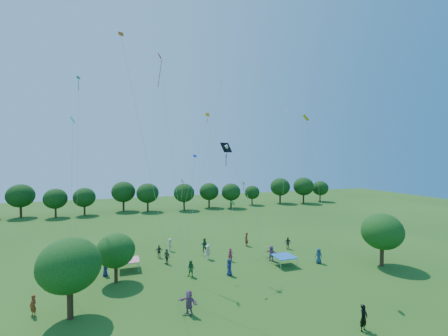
% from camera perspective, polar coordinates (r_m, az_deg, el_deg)
% --- Properties ---
extents(near_tree_west, '(4.50, 4.50, 6.06)m').
position_cam_1_polar(near_tree_west, '(25.92, -27.37, -16.15)').
color(near_tree_west, '#422B19').
rests_on(near_tree_west, ground).
extents(near_tree_north, '(3.61, 3.61, 4.75)m').
position_cam_1_polar(near_tree_north, '(31.40, -19.94, -14.56)').
color(near_tree_north, '#422B19').
rests_on(near_tree_north, ground).
extents(near_tree_east, '(4.39, 4.39, 5.82)m').
position_cam_1_polar(near_tree_east, '(38.00, 27.92, -10.66)').
color(near_tree_east, '#422B19').
rests_on(near_tree_east, ground).
extents(treeline, '(88.01, 8.77, 6.77)m').
position_cam_1_polar(treeline, '(69.39, -12.71, -4.60)').
color(treeline, '#422B19').
rests_on(treeline, ground).
extents(tent_red_stripe, '(2.20, 2.20, 1.10)m').
position_cam_1_polar(tent_red_stripe, '(34.91, -17.74, -16.40)').
color(tent_red_stripe, '#E71B45').
rests_on(tent_red_stripe, ground).
extents(tent_blue, '(2.20, 2.20, 1.10)m').
position_cam_1_polar(tent_blue, '(35.21, 11.37, -16.18)').
color(tent_blue, '#1B5EB3').
rests_on(tent_blue, ground).
extents(man_in_black, '(0.79, 0.63, 1.83)m').
position_cam_1_polar(man_in_black, '(25.07, 25.07, -24.43)').
color(man_in_black, black).
rests_on(man_in_black, ground).
extents(crowd_person_0, '(0.64, 0.86, 1.55)m').
position_cam_1_polar(crowd_person_0, '(34.13, -21.69, -17.35)').
color(crowd_person_0, navy).
rests_on(crowd_person_0, ground).
extents(crowd_person_1, '(0.80, 0.78, 1.83)m').
position_cam_1_polar(crowd_person_1, '(41.82, 4.27, -13.38)').
color(crowd_person_1, maroon).
rests_on(crowd_person_1, ground).
extents(crowd_person_2, '(0.97, 0.80, 1.73)m').
position_cam_1_polar(crowd_person_2, '(39.38, -3.80, -14.43)').
color(crowd_person_2, '#214D31').
rests_on(crowd_person_2, ground).
extents(crowd_person_3, '(1.04, 0.47, 1.58)m').
position_cam_1_polar(crowd_person_3, '(36.28, -26.27, -16.20)').
color(crowd_person_3, '#AFA08C').
rests_on(crowd_person_3, ground).
extents(crowd_person_4, '(0.93, 1.09, 1.72)m').
position_cam_1_polar(crowd_person_4, '(35.70, -10.88, -16.22)').
color(crowd_person_4, '#454037').
rests_on(crowd_person_4, ground).
extents(crowd_person_5, '(1.62, 1.68, 1.85)m').
position_cam_1_polar(crowd_person_5, '(25.23, -6.72, -24.06)').
color(crowd_person_5, '#8A507C').
rests_on(crowd_person_5, ground).
extents(crowd_person_6, '(0.91, 0.62, 1.70)m').
position_cam_1_polar(crowd_person_6, '(36.95, 17.59, -15.66)').
color(crowd_person_6, navy).
rests_on(crowd_person_6, ground).
extents(crowd_person_7, '(0.71, 0.68, 1.61)m').
position_cam_1_polar(crowd_person_7, '(28.78, -32.58, -21.22)').
color(crowd_person_7, maroon).
rests_on(crowd_person_7, ground).
extents(crowd_person_8, '(0.92, 0.78, 1.65)m').
position_cam_1_polar(crowd_person_8, '(31.89, -6.29, -18.53)').
color(crowd_person_8, '#275C2C').
rests_on(crowd_person_8, ground).
extents(crowd_person_9, '(0.73, 1.16, 1.64)m').
position_cam_1_polar(crowd_person_9, '(40.25, -10.21, -14.16)').
color(crowd_person_9, '#B8AE93').
rests_on(crowd_person_9, ground).
extents(crowd_person_10, '(0.97, 0.51, 1.59)m').
position_cam_1_polar(crowd_person_10, '(41.25, 12.05, -13.81)').
color(crowd_person_10, '#403B33').
rests_on(crowd_person_10, ground).
extents(crowd_person_11, '(1.39, 1.74, 1.79)m').
position_cam_1_polar(crowd_person_11, '(36.53, 9.03, -15.72)').
color(crowd_person_11, '#925589').
rests_on(crowd_person_11, ground).
extents(crowd_person_12, '(0.50, 0.87, 1.71)m').
position_cam_1_polar(crowd_person_12, '(32.07, 1.04, -18.33)').
color(crowd_person_12, navy).
rests_on(crowd_person_12, ground).
extents(crowd_person_13, '(0.63, 0.47, 1.53)m').
position_cam_1_polar(crowd_person_13, '(35.98, 1.25, -16.20)').
color(crowd_person_13, maroon).
rests_on(crowd_person_13, ground).
extents(crowd_person_14, '(0.99, 0.72, 1.80)m').
position_cam_1_polar(crowd_person_14, '(37.25, -29.22, -15.60)').
color(crowd_person_14, '#255223').
rests_on(crowd_person_14, ground).
extents(crowd_person_15, '(1.25, 0.99, 1.75)m').
position_cam_1_polar(crowd_person_15, '(36.67, -3.02, -15.67)').
color(crowd_person_15, '#C4AD9D').
rests_on(crowd_person_15, ground).
extents(crowd_person_16, '(0.96, 0.57, 1.53)m').
position_cam_1_polar(crowd_person_16, '(37.96, -12.25, -15.26)').
color(crowd_person_16, '#423D35').
rests_on(crowd_person_16, ground).
extents(pirate_kite, '(4.92, 5.05, 12.30)m').
position_cam_1_polar(pirate_kite, '(31.77, 0.61, 3.59)').
color(pirate_kite, black).
extents(red_high_kite, '(1.90, 6.17, 22.34)m').
position_cam_1_polar(red_high_kite, '(34.31, -11.35, 13.57)').
color(red_high_kite, red).
extents(small_kite_0, '(4.20, 3.81, 19.06)m').
position_cam_1_polar(small_kite_0, '(22.69, -15.11, 4.87)').
color(small_kite_0, '#C34A0B').
extents(small_kite_1, '(2.98, 0.39, 7.59)m').
position_cam_1_polar(small_kite_1, '(38.74, 4.52, -5.34)').
color(small_kite_1, orange).
extents(small_kite_2, '(3.77, 1.56, 17.19)m').
position_cam_1_polar(small_kite_2, '(25.03, -3.02, 5.11)').
color(small_kite_2, '#CDE914').
extents(small_kite_3, '(0.54, 0.61, 6.58)m').
position_cam_1_polar(small_kite_3, '(28.77, 1.66, -8.79)').
color(small_kite_3, '#1E7B16').
extents(small_kite_4, '(1.22, 0.30, 11.02)m').
position_cam_1_polar(small_kite_4, '(32.78, -6.02, -3.15)').
color(small_kite_4, '#122DBA').
extents(small_kite_5, '(3.38, 4.92, 12.63)m').
position_cam_1_polar(small_kite_5, '(40.33, 0.24, 1.60)').
color(small_kite_5, '#961995').
extents(small_kite_6, '(2.87, 3.58, 18.16)m').
position_cam_1_polar(small_kite_6, '(45.62, 11.54, 5.58)').
color(small_kite_6, white).
extents(small_kite_7, '(0.76, 0.93, 14.14)m').
position_cam_1_polar(small_kite_7, '(28.36, -26.96, 3.01)').
color(small_kite_7, '#0CBBA8').
extents(small_kite_8, '(0.99, 1.23, 7.78)m').
position_cam_1_polar(small_kite_8, '(40.07, -8.02, -4.22)').
color(small_kite_8, red).
extents(small_kite_9, '(5.23, 2.58, 14.87)m').
position_cam_1_polar(small_kite_9, '(31.20, 16.15, 4.59)').
color(small_kite_9, orange).
extents(small_kite_10, '(5.22, 2.00, 16.93)m').
position_cam_1_polar(small_kite_10, '(41.17, -4.33, 5.48)').
color(small_kite_10, orange).
extents(small_kite_11, '(0.43, 3.45, 19.84)m').
position_cam_1_polar(small_kite_11, '(36.76, -26.08, 6.66)').
color(small_kite_11, '#1A9042').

